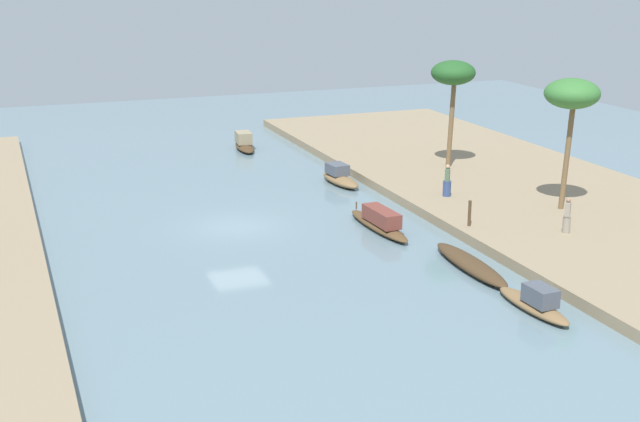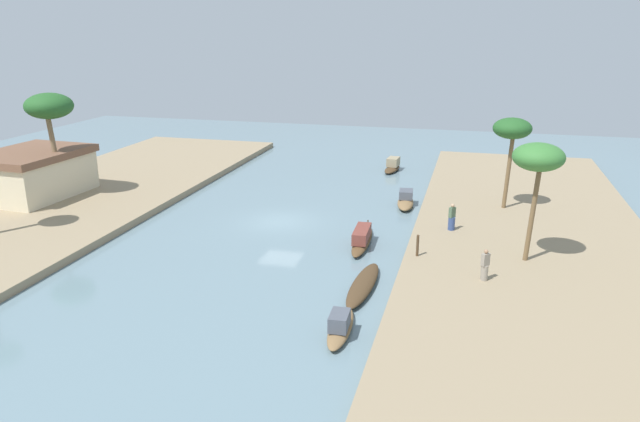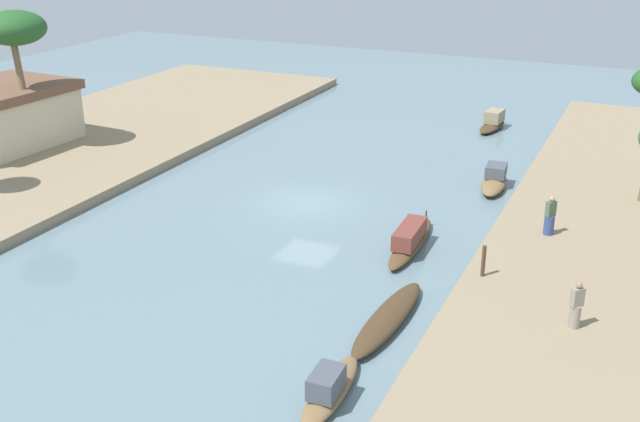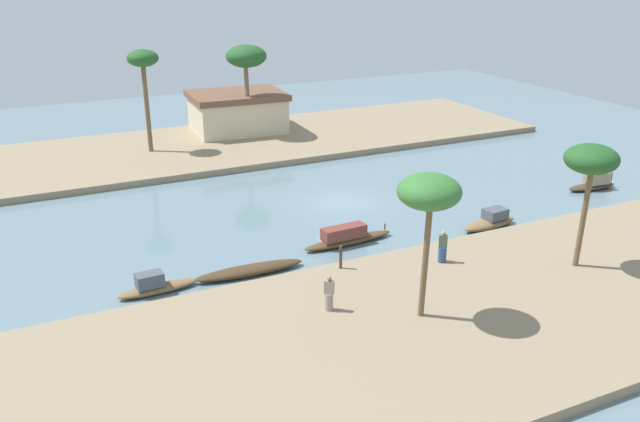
{
  "view_description": "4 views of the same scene",
  "coord_description": "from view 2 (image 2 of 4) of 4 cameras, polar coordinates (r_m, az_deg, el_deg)",
  "views": [
    {
      "loc": [
        -35.93,
        9.73,
        11.62
      ],
      "look_at": [
        -0.4,
        -3.88,
        0.45
      ],
      "focal_mm": 48.23,
      "sensor_mm": 36.0,
      "label": 1
    },
    {
      "loc": [
        -34.21,
        -11.63,
        11.92
      ],
      "look_at": [
        1.12,
        -2.3,
        0.55
      ],
      "focal_mm": 33.56,
      "sensor_mm": 36.0,
      "label": 2
    },
    {
      "loc": [
        -29.04,
        -13.89,
        12.49
      ],
      "look_at": [
        -2.42,
        -1.77,
        0.77
      ],
      "focal_mm": 43.0,
      "sensor_mm": 36.0,
      "label": 3
    },
    {
      "loc": [
        -18.82,
        -35.32,
        14.43
      ],
      "look_at": [
        -2.88,
        -2.82,
        0.87
      ],
      "focal_mm": 39.15,
      "sensor_mm": 36.0,
      "label": 4
    }
  ],
  "objects": [
    {
      "name": "sampan_near_left_bank",
      "position": [
        28.49,
        4.14,
        -7.0
      ],
      "size": [
        5.38,
        1.19,
        0.45
      ],
      "rotation": [
        0.0,
        0.0,
        -0.03
      ],
      "color": "#47331E",
      "rests_on": "river_water"
    },
    {
      "name": "sampan_downstream_large",
      "position": [
        41.56,
        8.16,
        0.98
      ],
      "size": [
        3.62,
        1.38,
        1.05
      ],
      "rotation": [
        0.0,
        0.0,
        0.08
      ],
      "color": "brown",
      "rests_on": "river_water"
    },
    {
      "name": "person_on_near_bank",
      "position": [
        35.7,
        12.45,
        -0.79
      ],
      "size": [
        0.55,
        0.55,
        1.59
      ],
      "rotation": [
        0.0,
        0.0,
        5.67
      ],
      "color": "#33477A",
      "rests_on": "riverbank_left"
    },
    {
      "name": "river_water",
      "position": [
        38.05,
        -3.79,
        -1.01
      ],
      "size": [
        76.31,
        76.31,
        0.0
      ],
      "primitive_type": "plane",
      "color": "slate",
      "rests_on": "ground"
    },
    {
      "name": "sampan_midstream",
      "position": [
        33.96,
        4.03,
        -2.59
      ],
      "size": [
        5.21,
        1.14,
        1.03
      ],
      "rotation": [
        0.0,
        0.0,
        0.04
      ],
      "color": "brown",
      "rests_on": "river_water"
    },
    {
      "name": "palm_tree_left_far",
      "position": [
        40.02,
        17.85,
        7.35
      ],
      "size": [
        2.43,
        2.43,
        5.92
      ],
      "color": "brown",
      "rests_on": "riverbank_left"
    },
    {
      "name": "sampan_upstream_small",
      "position": [
        24.53,
        1.95,
        -10.88
      ],
      "size": [
        3.72,
        1.06,
        1.01
      ],
      "rotation": [
        0.0,
        0.0,
        0.05
      ],
      "color": "brown",
      "rests_on": "river_water"
    },
    {
      "name": "riverside_building",
      "position": [
        46.29,
        -25.73,
        3.27
      ],
      "size": [
        7.78,
        6.1,
        3.19
      ],
      "rotation": [
        0.0,
        0.0,
        -0.06
      ],
      "color": "beige",
      "rests_on": "riverbank_right"
    },
    {
      "name": "riverbank_right",
      "position": [
        44.98,
        -22.42,
        0.88
      ],
      "size": [
        46.03,
        13.37,
        0.45
      ],
      "primitive_type": "cube",
      "color": "#937F60",
      "rests_on": "ground"
    },
    {
      "name": "palm_tree_right_tall",
      "position": [
        44.51,
        -24.41,
        8.95
      ],
      "size": [
        3.16,
        3.16,
        7.18
      ],
      "color": "#7F6647",
      "rests_on": "riverbank_right"
    },
    {
      "name": "sampan_foreground",
      "position": [
        51.67,
        6.94,
        4.29
      ],
      "size": [
        3.55,
        1.32,
        1.1
      ],
      "rotation": [
        0.0,
        0.0,
        -0.09
      ],
      "color": "#47331E",
      "rests_on": "river_water"
    },
    {
      "name": "mooring_post",
      "position": [
        31.38,
        9.28,
        -3.27
      ],
      "size": [
        0.14,
        0.14,
        1.15
      ],
      "primitive_type": "cylinder",
      "color": "#4C3823",
      "rests_on": "riverbank_left"
    },
    {
      "name": "person_by_mooring",
      "position": [
        29.1,
        15.44,
        -5.16
      ],
      "size": [
        0.47,
        0.47,
        1.54
      ],
      "rotation": [
        0.0,
        0.0,
        2.4
      ],
      "color": "gray",
      "rests_on": "riverbank_left"
    },
    {
      "name": "palm_tree_left_near",
      "position": [
        30.95,
        20.1,
        4.68
      ],
      "size": [
        2.5,
        2.5,
        6.06
      ],
      "color": "brown",
      "rests_on": "riverbank_left"
    },
    {
      "name": "riverbank_left",
      "position": [
        36.32,
        19.52,
        -2.53
      ],
      "size": [
        46.03,
        13.37,
        0.45
      ],
      "primitive_type": "cube",
      "color": "#937F60",
      "rests_on": "ground"
    }
  ]
}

